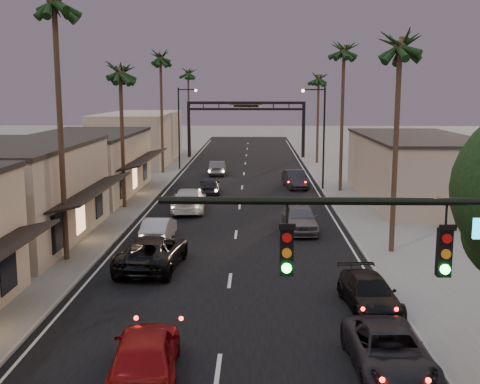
# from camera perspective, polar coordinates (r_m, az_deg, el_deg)

# --- Properties ---
(ground) EXTENTS (200.00, 200.00, 0.00)m
(ground) POSITION_cam_1_polar(r_m,az_deg,el_deg) (48.74, 0.05, -0.71)
(ground) COLOR slate
(ground) RESTS_ON ground
(road) EXTENTS (14.00, 120.00, 0.02)m
(road) POSITION_cam_1_polar(r_m,az_deg,el_deg) (53.66, 0.18, 0.26)
(road) COLOR black
(road) RESTS_ON ground
(sidewalk_left) EXTENTS (5.00, 92.00, 0.12)m
(sidewalk_left) POSITION_cam_1_polar(r_m,az_deg,el_deg) (61.48, -8.56, 1.42)
(sidewalk_left) COLOR slate
(sidewalk_left) RESTS_ON ground
(sidewalk_right) EXTENTS (5.00, 92.00, 0.12)m
(sidewalk_right) POSITION_cam_1_polar(r_m,az_deg,el_deg) (61.13, 9.27, 1.35)
(sidewalk_right) COLOR slate
(sidewalk_right) RESTS_ON ground
(storefront_mid) EXTENTS (8.00, 14.00, 5.50)m
(storefront_mid) POSITION_cam_1_polar(r_m,az_deg,el_deg) (37.25, -20.92, -0.31)
(storefront_mid) COLOR tan
(storefront_mid) RESTS_ON ground
(storefront_far) EXTENTS (8.00, 16.00, 5.00)m
(storefront_far) POSITION_cam_1_polar(r_m,az_deg,el_deg) (52.27, -14.30, 2.47)
(storefront_far) COLOR tan
(storefront_far) RESTS_ON ground
(storefront_dist) EXTENTS (8.00, 20.00, 6.00)m
(storefront_dist) POSITION_cam_1_polar(r_m,az_deg,el_deg) (74.50, -9.56, 5.10)
(storefront_dist) COLOR tan
(storefront_dist) RESTS_ON ground
(building_right) EXTENTS (8.00, 18.00, 5.00)m
(building_right) POSITION_cam_1_polar(r_m,az_deg,el_deg) (50.01, 16.32, 2.07)
(building_right) COLOR tan
(building_right) RESTS_ON ground
(traffic_signal) EXTENTS (8.51, 0.22, 7.80)m
(traffic_signal) POSITION_cam_1_polar(r_m,az_deg,el_deg) (13.29, 21.53, -7.32)
(traffic_signal) COLOR black
(traffic_signal) RESTS_ON ground
(arch) EXTENTS (15.20, 0.40, 7.27)m
(arch) POSITION_cam_1_polar(r_m,az_deg,el_deg) (77.99, 0.59, 7.30)
(arch) COLOR black
(arch) RESTS_ON ground
(streetlight_right) EXTENTS (2.13, 0.30, 9.00)m
(streetlight_right) POSITION_cam_1_polar(r_m,az_deg,el_deg) (53.35, 7.68, 5.88)
(streetlight_right) COLOR black
(streetlight_right) RESTS_ON ground
(streetlight_left) EXTENTS (2.13, 0.30, 9.00)m
(streetlight_left) POSITION_cam_1_polar(r_m,az_deg,el_deg) (66.50, -5.58, 6.66)
(streetlight_left) COLOR black
(streetlight_left) RESTS_ON ground
(palm_lc) EXTENTS (3.20, 3.20, 12.20)m
(palm_lc) POSITION_cam_1_polar(r_m,az_deg,el_deg) (45.02, -11.31, 11.63)
(palm_lc) COLOR #38281C
(palm_lc) RESTS_ON ground
(palm_ld) EXTENTS (3.20, 3.20, 14.20)m
(palm_ld) POSITION_cam_1_polar(r_m,az_deg,el_deg) (63.77, -7.56, 12.87)
(palm_ld) COLOR #38281C
(palm_ld) RESTS_ON ground
(palm_ra) EXTENTS (3.20, 3.20, 13.20)m
(palm_ra) POSITION_cam_1_polar(r_m,az_deg,el_deg) (32.88, 14.98, 13.97)
(palm_ra) COLOR #38281C
(palm_ra) RESTS_ON ground
(palm_rb) EXTENTS (3.20, 3.20, 14.20)m
(palm_rb) POSITION_cam_1_polar(r_m,az_deg,el_deg) (52.57, 9.85, 13.50)
(palm_rb) COLOR #38281C
(palm_rb) RESTS_ON ground
(palm_rc) EXTENTS (3.20, 3.20, 12.20)m
(palm_rc) POSITION_cam_1_polar(r_m,az_deg,el_deg) (72.32, 7.48, 10.94)
(palm_rc) COLOR #38281C
(palm_rc) RESTS_ON ground
(palm_far) EXTENTS (3.20, 3.20, 13.20)m
(palm_far) POSITION_cam_1_polar(r_m,az_deg,el_deg) (86.48, -4.95, 11.42)
(palm_far) COLOR #38281C
(palm_far) RESTS_ON ground
(oncoming_red) EXTENTS (2.46, 5.19, 1.72)m
(oncoming_red) POSITION_cam_1_polar(r_m,az_deg,el_deg) (19.22, -8.96, -14.88)
(oncoming_red) COLOR maroon
(oncoming_red) RESTS_ON ground
(oncoming_pickup) EXTENTS (3.21, 6.16, 1.66)m
(oncoming_pickup) POSITION_cam_1_polar(r_m,az_deg,el_deg) (30.34, -8.29, -5.66)
(oncoming_pickup) COLOR black
(oncoming_pickup) RESTS_ON ground
(oncoming_silver) EXTENTS (1.62, 4.34, 1.42)m
(oncoming_silver) POSITION_cam_1_polar(r_m,az_deg,el_deg) (35.72, -7.73, -3.50)
(oncoming_silver) COLOR #A1A1A6
(oncoming_silver) RESTS_ON ground
(oncoming_white) EXTENTS (2.66, 5.95, 1.70)m
(oncoming_white) POSITION_cam_1_polar(r_m,az_deg,el_deg) (44.02, -4.87, -0.75)
(oncoming_white) COLOR #B8B8B8
(oncoming_white) RESTS_ON ground
(oncoming_dgrey) EXTENTS (1.95, 4.32, 1.44)m
(oncoming_dgrey) POSITION_cam_1_polar(r_m,az_deg,el_deg) (51.30, -2.89, 0.62)
(oncoming_dgrey) COLOR black
(oncoming_dgrey) RESTS_ON ground
(oncoming_grey_far) EXTENTS (1.58, 4.44, 1.46)m
(oncoming_grey_far) POSITION_cam_1_polar(r_m,az_deg,el_deg) (62.75, -2.15, 2.30)
(oncoming_grey_far) COLOR #4B4C50
(oncoming_grey_far) RESTS_ON ground
(curbside_near) EXTENTS (2.50, 5.11, 1.40)m
(curbside_near) POSITION_cam_1_polar(r_m,az_deg,el_deg) (20.08, 13.92, -14.43)
(curbside_near) COLOR black
(curbside_near) RESTS_ON ground
(curbside_black) EXTENTS (2.33, 4.83, 1.36)m
(curbside_black) POSITION_cam_1_polar(r_m,az_deg,el_deg) (25.20, 12.17, -9.36)
(curbside_black) COLOR black
(curbside_black) RESTS_ON ground
(curbside_grey) EXTENTS (2.12, 5.09, 1.72)m
(curbside_grey) POSITION_cam_1_polar(r_m,az_deg,el_deg) (37.80, 5.69, -2.48)
(curbside_grey) COLOR #535459
(curbside_grey) RESTS_ON ground
(curbside_far) EXTENTS (2.33, 5.05, 1.60)m
(curbside_far) POSITION_cam_1_polar(r_m,az_deg,el_deg) (54.51, 5.26, 1.22)
(curbside_far) COLOR black
(curbside_far) RESTS_ON ground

